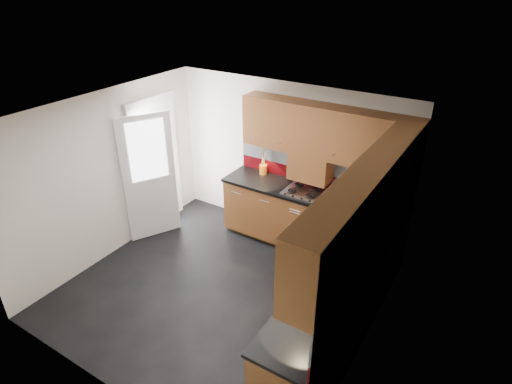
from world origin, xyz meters
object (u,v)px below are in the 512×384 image
Objects in this scene: gas_hob at (304,191)px; food_processor at (358,248)px; utensil_pot at (263,168)px; toaster at (354,194)px.

food_processor reaches higher than gas_hob.
utensil_pot is 2.42m from food_processor.
gas_hob is 1.30× the size of utensil_pot.
utensil_pot is 1.44× the size of toaster.
food_processor is (0.50, -1.25, 0.05)m from toaster.
gas_hob is 1.64m from food_processor.
utensil_pot is at bearing 146.29° from food_processor.
toaster is at bearing -3.43° from utensil_pot.
food_processor is at bearing -68.08° from toaster.
gas_hob is at bearing -168.88° from toaster.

